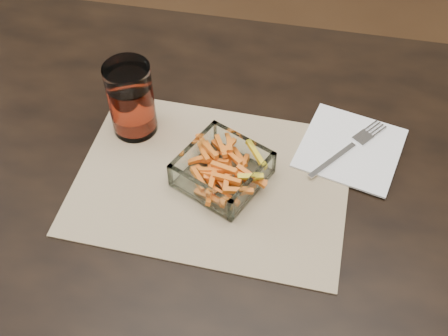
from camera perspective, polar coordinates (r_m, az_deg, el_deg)
The scene contains 6 objects.
dining_table at distance 1.01m, azimuth 4.96°, elevation -5.13°, with size 1.60×0.90×0.75m.
placemat at distance 0.94m, azimuth -1.21°, elevation -1.24°, with size 0.45×0.33×0.00m, color tan.
glass_bowl at distance 0.93m, azimuth -0.17°, elevation -0.31°, with size 0.17×0.17×0.05m.
tumbler at distance 0.99m, azimuth -9.39°, elevation 6.69°, with size 0.08×0.08×0.14m.
napkin at distance 1.01m, azimuth 12.73°, elevation 2.00°, with size 0.17×0.17×0.00m, color white.
fork at distance 1.00m, azimuth 12.66°, elevation 2.07°, with size 0.13×0.16×0.00m.
Camera 1 is at (0.03, -0.57, 1.49)m, focal length 45.00 mm.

